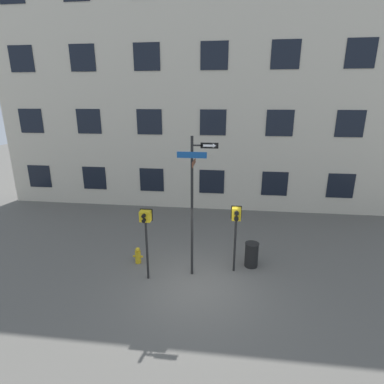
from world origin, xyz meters
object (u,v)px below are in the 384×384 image
Objects in this scene: pedestrian_signal_right at (236,221)px; fire_hydrant at (138,255)px; pedestrian_signal_left at (146,225)px; trash_bin at (251,255)px; street_sign_pole at (194,197)px.

fire_hydrant is at bearing 177.83° from pedestrian_signal_right.
trash_bin is at bearing 19.08° from pedestrian_signal_left.
pedestrian_signal_right is 3.87× the size of fire_hydrant.
pedestrian_signal_left is 1.03× the size of pedestrian_signal_right.
street_sign_pole is 7.68× the size of fire_hydrant.
trash_bin is (3.64, 1.26, -1.55)m from pedestrian_signal_left.
street_sign_pole is 1.85m from pedestrian_signal_left.
street_sign_pole is 1.99× the size of pedestrian_signal_right.
pedestrian_signal_left is 2.08m from fire_hydrant.
pedestrian_signal_right reaches higher than fire_hydrant.
street_sign_pole reaches higher than trash_bin.
pedestrian_signal_right is (2.99, 0.84, -0.06)m from pedestrian_signal_left.
trash_bin is (4.29, 0.28, 0.16)m from fire_hydrant.
street_sign_pole is at bearing -165.16° from pedestrian_signal_right.
street_sign_pole is at bearing 16.35° from pedestrian_signal_left.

